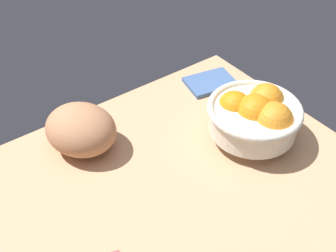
# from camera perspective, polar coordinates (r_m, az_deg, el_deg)

# --- Properties ---
(ground_plane) EXTENTS (0.79, 0.67, 0.03)m
(ground_plane) POSITION_cam_1_polar(r_m,az_deg,el_deg) (0.94, 1.72, -7.66)
(ground_plane) COLOR tan
(fruit_bowl) EXTENTS (0.22, 0.22, 0.12)m
(fruit_bowl) POSITION_cam_1_polar(r_m,az_deg,el_deg) (1.00, 11.59, 1.42)
(fruit_bowl) COLOR silver
(fruit_bowl) RESTS_ON ground
(bread_loaf) EXTENTS (0.20, 0.21, 0.11)m
(bread_loaf) POSITION_cam_1_polar(r_m,az_deg,el_deg) (0.98, -11.54, -0.44)
(bread_loaf) COLOR tan
(bread_loaf) RESTS_ON ground
(napkin_spare) EXTENTS (0.15, 0.12, 0.01)m
(napkin_spare) POSITION_cam_1_polar(r_m,az_deg,el_deg) (1.19, 5.66, 5.81)
(napkin_spare) COLOR #456498
(napkin_spare) RESTS_ON ground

